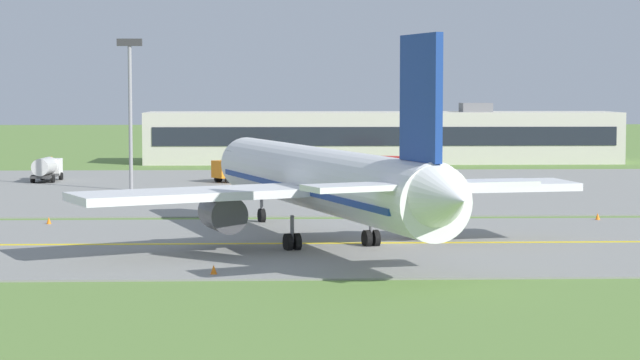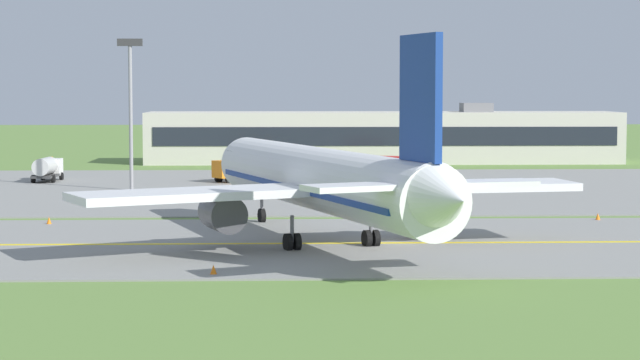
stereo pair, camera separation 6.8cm
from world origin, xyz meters
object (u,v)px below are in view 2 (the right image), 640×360
object	(u,v)px
service_truck_fuel	(47,168)
apron_light_mast	(130,95)
service_truck_baggage	(241,168)
airplane_lead	(324,181)
service_truck_catering	(399,166)

from	to	relation	value
service_truck_fuel	apron_light_mast	distance (m)	17.04
service_truck_baggage	airplane_lead	bearing A→B (deg)	-82.42
airplane_lead	service_truck_fuel	world-z (taller)	airplane_lead
service_truck_catering	airplane_lead	bearing A→B (deg)	-100.96
service_truck_catering	apron_light_mast	size ratio (longest dim) A/B	0.43
airplane_lead	apron_light_mast	world-z (taller)	apron_light_mast
service_truck_fuel	apron_light_mast	world-z (taller)	apron_light_mast
service_truck_fuel	service_truck_catering	size ratio (longest dim) A/B	0.97
service_truck_baggage	apron_light_mast	world-z (taller)	apron_light_mast
apron_light_mast	service_truck_fuel	bearing A→B (deg)	132.63
airplane_lead	service_truck_catering	world-z (taller)	airplane_lead
airplane_lead	service_truck_fuel	xyz separation A→B (m)	(-27.32, 51.89, -2.60)
service_truck_baggage	service_truck_fuel	world-z (taller)	service_truck_fuel
airplane_lead	service_truck_baggage	world-z (taller)	airplane_lead
apron_light_mast	airplane_lead	bearing A→B (deg)	-67.28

